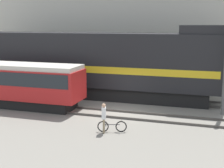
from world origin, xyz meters
name	(u,v)px	position (x,y,z in m)	size (l,w,h in m)	color
ground_plane	(117,112)	(0.00, 0.00, 0.00)	(120.00, 120.00, 0.00)	gray
track_near	(114,114)	(0.00, -0.68, 0.07)	(60.00, 1.50, 0.14)	#47423D
track_far	(131,98)	(0.00, 3.70, 0.07)	(60.00, 1.51, 0.14)	#47423D
building_backdrop	(153,6)	(0.00, 12.00, 7.43)	(34.28, 6.00, 14.85)	beige
freight_locomotive	(89,64)	(-3.44, 3.70, 2.63)	(20.31, 3.04, 5.64)	black
streetcar	(15,82)	(-7.22, -0.68, 1.73)	(9.67, 2.54, 3.02)	black
bicycle	(112,126)	(0.83, -3.78, 0.31)	(1.54, 0.61, 0.67)	black
person	(104,115)	(0.45, -4.04, 0.98)	(0.31, 0.41, 1.62)	#8C7A5B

